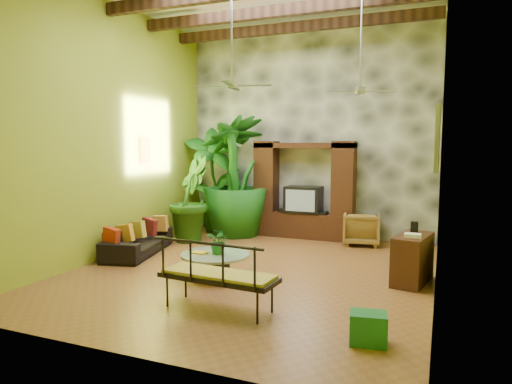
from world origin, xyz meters
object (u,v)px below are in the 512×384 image
at_px(tall_plant_a, 213,180).
at_px(coffee_table, 216,262).
at_px(ceiling_fan_front, 232,72).
at_px(sofa, 138,240).
at_px(wicker_armchair, 361,229).
at_px(green_bin, 368,328).
at_px(side_console, 413,259).
at_px(tall_plant_b, 189,199).
at_px(ceiling_fan_back, 360,79).
at_px(iron_bench, 216,273).
at_px(tall_plant_c, 235,176).
at_px(entertainment_center, 304,197).

xyz_separation_m(tall_plant_a, coffee_table, (1.87, -3.52, -1.08)).
distance_m(ceiling_fan_front, sofa, 4.02).
relative_size(wicker_armchair, green_bin, 1.94).
distance_m(sofa, side_console, 5.30).
bearing_deg(tall_plant_a, tall_plant_b, -91.38).
relative_size(coffee_table, side_console, 1.18).
bearing_deg(coffee_table, side_console, 16.29).
distance_m(ceiling_fan_back, green_bin, 4.77).
bearing_deg(tall_plant_a, iron_bench, -62.08).
bearing_deg(wicker_armchair, sofa, 23.69).
relative_size(tall_plant_c, coffee_table, 2.50).
distance_m(entertainment_center, tall_plant_b, 2.70).
xyz_separation_m(ceiling_fan_back, tall_plant_a, (-3.92, 1.74, -2.07)).
bearing_deg(side_console, green_bin, -85.50).
height_order(entertainment_center, tall_plant_b, entertainment_center).
bearing_deg(iron_bench, tall_plant_c, 116.26).
bearing_deg(iron_bench, tall_plant_a, 122.22).
height_order(ceiling_fan_back, iron_bench, ceiling_fan_back).
relative_size(entertainment_center, sofa, 1.21).
bearing_deg(coffee_table, sofa, 159.16).
bearing_deg(entertainment_center, tall_plant_b, -150.04).
distance_m(entertainment_center, iron_bench, 5.16).
distance_m(ceiling_fan_front, ceiling_fan_back, 2.41).
bearing_deg(wicker_armchair, green_bin, 91.40).
distance_m(sofa, wicker_armchair, 4.83).
relative_size(tall_plant_c, side_console, 2.96).
xyz_separation_m(entertainment_center, iron_bench, (0.30, -5.14, -0.43)).
height_order(tall_plant_c, iron_bench, tall_plant_c).
distance_m(ceiling_fan_back, tall_plant_b, 4.66).
relative_size(wicker_armchair, tall_plant_c, 0.27).
height_order(ceiling_fan_front, coffee_table, ceiling_fan_front).
height_order(ceiling_fan_front, wicker_armchair, ceiling_fan_front).
bearing_deg(coffee_table, tall_plant_c, 109.42).
xyz_separation_m(tall_plant_c, green_bin, (3.96, -5.02, -1.27)).
bearing_deg(tall_plant_a, coffee_table, -61.95).
bearing_deg(tall_plant_c, coffee_table, -70.58).
height_order(sofa, wicker_armchair, wicker_armchair).
height_order(wicker_armchair, green_bin, wicker_armchair).
xyz_separation_m(wicker_armchair, side_console, (1.23, -2.53, 0.03)).
height_order(ceiling_fan_back, wicker_armchair, ceiling_fan_back).
relative_size(sofa, tall_plant_b, 1.01).
distance_m(entertainment_center, side_console, 3.90).
height_order(coffee_table, side_console, side_console).
xyz_separation_m(ceiling_fan_back, iron_bench, (-1.30, -3.20, -2.87)).
xyz_separation_m(entertainment_center, coffee_table, (-0.44, -3.71, -0.71)).
bearing_deg(green_bin, side_console, 83.09).
distance_m(ceiling_fan_back, side_console, 3.30).
bearing_deg(ceiling_fan_back, coffee_table, -138.97).
distance_m(entertainment_center, ceiling_fan_back, 3.50).
xyz_separation_m(tall_plant_a, green_bin, (4.65, -5.18, -1.15)).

